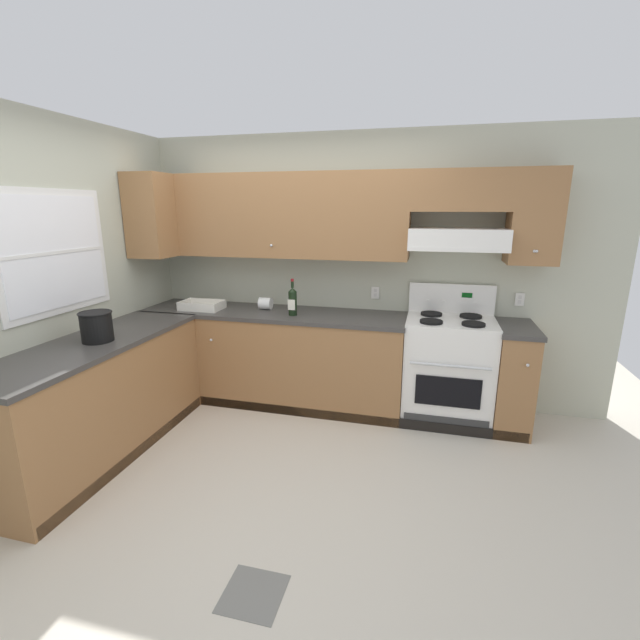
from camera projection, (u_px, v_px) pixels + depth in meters
name	position (u px, v px, depth m)	size (l,w,h in m)	color
ground_plane	(253.00, 474.00, 3.15)	(7.04, 7.04, 0.00)	beige
floor_accent_tile	(253.00, 593.00, 2.17)	(0.30, 0.30, 0.01)	slate
wall_back	(348.00, 250.00, 4.12)	(4.68, 0.57, 2.55)	#B7BAA3
wall_left	(69.00, 277.00, 3.41)	(0.47, 4.00, 2.55)	#B7BAA3
counter_back_run	(297.00, 359.00, 4.21)	(3.60, 0.65, 0.91)	olive
counter_left_run	(99.00, 399.00, 3.33)	(0.63, 1.91, 0.91)	olive
stove	(448.00, 369.00, 3.88)	(0.76, 0.62, 1.20)	white
wine_bottle	(293.00, 301.00, 3.98)	(0.08, 0.08, 0.34)	black
bowl	(202.00, 306.00, 4.24)	(0.40, 0.25, 0.08)	white
bucket	(96.00, 326.00, 3.20)	(0.23, 0.23, 0.22)	black
paper_towel_roll	(266.00, 303.00, 4.24)	(0.12, 0.12, 0.12)	white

